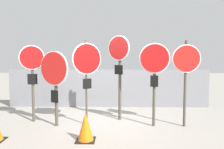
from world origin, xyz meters
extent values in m
plane|color=gray|center=(0.00, 0.00, 0.00)|extent=(40.00, 40.00, 0.00)
cube|color=slate|center=(0.00, 2.00, 0.70)|extent=(7.40, 0.12, 1.40)
cylinder|color=#474238|center=(-2.11, 0.10, 1.03)|extent=(0.08, 0.08, 2.06)
cylinder|color=white|center=(-2.09, 0.04, 1.84)|extent=(0.68, 0.19, 0.69)
cylinder|color=red|center=(-2.09, 0.02, 1.84)|extent=(0.62, 0.18, 0.63)
cube|color=black|center=(-2.09, 0.04, 1.23)|extent=(0.26, 0.09, 0.30)
cylinder|color=#474238|center=(-1.34, -0.29, 0.95)|extent=(0.08, 0.08, 1.90)
cylinder|color=white|center=(-1.37, -0.35, 1.56)|extent=(0.83, 0.43, 0.92)
cylinder|color=red|center=(-1.37, -0.37, 1.56)|extent=(0.78, 0.40, 0.86)
cube|color=black|center=(-1.37, -0.35, 0.81)|extent=(0.22, 0.13, 0.33)
cylinder|color=#474238|center=(-0.54, -0.18, 1.15)|extent=(0.05, 0.05, 2.31)
cylinder|color=white|center=(-0.51, -0.22, 1.81)|extent=(0.72, 0.47, 0.84)
cylinder|color=#AD0F0F|center=(-0.50, -0.24, 1.81)|extent=(0.67, 0.44, 0.78)
cube|color=black|center=(-0.51, -0.22, 1.14)|extent=(0.22, 0.15, 0.27)
cylinder|color=#474238|center=(0.38, 0.33, 1.18)|extent=(0.09, 0.09, 2.37)
cylinder|color=white|center=(0.35, 0.27, 2.12)|extent=(0.61, 0.43, 0.72)
cylinder|color=red|center=(0.34, 0.26, 2.12)|extent=(0.56, 0.40, 0.66)
cube|color=black|center=(0.35, 0.27, 1.49)|extent=(0.24, 0.17, 0.27)
cylinder|color=#474238|center=(1.29, -0.26, 1.06)|extent=(0.08, 0.08, 2.11)
cylinder|color=white|center=(1.28, -0.32, 1.82)|extent=(0.79, 0.17, 0.80)
cylinder|color=red|center=(1.27, -0.34, 1.82)|extent=(0.73, 0.16, 0.74)
cube|color=black|center=(1.28, -0.32, 1.22)|extent=(0.20, 0.06, 0.30)
cylinder|color=#474238|center=(2.10, -0.28, 1.15)|extent=(0.07, 0.07, 2.29)
cylinder|color=white|center=(2.10, -0.34, 1.81)|extent=(0.74, 0.05, 0.74)
cylinder|color=red|center=(2.10, -0.36, 1.81)|extent=(0.68, 0.05, 0.68)
cube|color=black|center=(-0.41, -1.35, 0.01)|extent=(0.42, 0.42, 0.02)
cone|color=orange|center=(-0.41, -1.35, 0.33)|extent=(0.35, 0.35, 0.62)
camera|label=1|loc=(0.25, -6.06, 1.84)|focal=35.00mm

